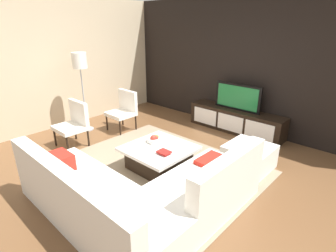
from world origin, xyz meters
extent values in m
plane|color=brown|center=(0.00, 0.00, 0.00)|extent=(14.00, 14.00, 0.00)
cube|color=black|center=(0.00, 2.70, 1.40)|extent=(6.40, 0.12, 2.80)
cube|color=beige|center=(-3.20, 0.20, 1.40)|extent=(0.12, 5.20, 2.80)
cube|color=gray|center=(-0.10, 0.00, 0.01)|extent=(3.15, 2.69, 0.01)
cube|color=black|center=(0.00, 2.40, 0.25)|extent=(2.13, 0.45, 0.50)
cube|color=white|center=(-0.65, 2.17, 0.25)|extent=(0.60, 0.01, 0.35)
cube|color=white|center=(0.00, 2.17, 0.25)|extent=(0.60, 0.01, 0.35)
cube|color=white|center=(0.65, 2.17, 0.25)|extent=(0.60, 0.01, 0.35)
cube|color=black|center=(0.00, 2.40, 0.78)|extent=(1.04, 0.05, 0.56)
cube|color=#1E7238|center=(0.00, 2.37, 0.78)|extent=(0.94, 0.01, 0.47)
cube|color=white|center=(0.20, -1.30, 0.21)|extent=(2.44, 0.85, 0.42)
cube|color=white|center=(0.20, -1.64, 0.63)|extent=(2.44, 0.18, 0.41)
cube|color=white|center=(1.00, -0.16, 0.21)|extent=(0.85, 1.43, 0.42)
cube|color=white|center=(1.33, -0.16, 0.63)|extent=(0.18, 1.43, 0.41)
cube|color=red|center=(-0.53, -1.30, 0.53)|extent=(0.36, 0.20, 0.22)
cube|color=red|center=(1.00, 0.20, 0.45)|extent=(0.60, 0.44, 0.06)
cube|color=black|center=(-0.10, 0.10, 0.17)|extent=(0.80, 0.80, 0.33)
cube|color=white|center=(-0.10, 0.10, 0.35)|extent=(1.01, 1.00, 0.05)
cylinder|color=black|center=(-2.19, -0.67, 0.19)|extent=(0.04, 0.04, 0.38)
cylinder|color=black|center=(-1.69, -0.67, 0.19)|extent=(0.04, 0.04, 0.38)
cylinder|color=black|center=(-2.19, -0.24, 0.19)|extent=(0.04, 0.04, 0.38)
cylinder|color=black|center=(-1.69, -0.24, 0.19)|extent=(0.04, 0.04, 0.38)
cube|color=white|center=(-1.94, -0.46, 0.38)|extent=(0.58, 0.51, 0.08)
cube|color=white|center=(-1.94, -0.24, 0.65)|extent=(0.58, 0.08, 0.45)
cylinder|color=#A5A5AA|center=(-2.49, 0.20, 0.01)|extent=(0.28, 0.28, 0.02)
cylinder|color=#A5A5AA|center=(-2.49, 0.20, 0.70)|extent=(0.03, 0.03, 1.35)
cylinder|color=white|center=(-2.49, 0.20, 1.54)|extent=(0.30, 0.30, 0.32)
cube|color=white|center=(0.98, 1.11, 0.20)|extent=(0.70, 0.70, 0.40)
cylinder|color=silver|center=(-0.28, 0.20, 0.42)|extent=(0.28, 0.28, 0.07)
sphere|color=#B23326|center=(-0.26, 0.20, 0.46)|extent=(0.07, 0.07, 0.07)
sphere|color=#4C8C33|center=(-0.28, 0.22, 0.47)|extent=(0.08, 0.08, 0.08)
sphere|color=#B23326|center=(-0.30, 0.20, 0.47)|extent=(0.08, 0.08, 0.08)
sphere|color=#B23326|center=(-0.29, 0.16, 0.47)|extent=(0.10, 0.10, 0.10)
cylinder|color=black|center=(-2.14, 0.51, 0.19)|extent=(0.04, 0.04, 0.38)
cylinder|color=black|center=(-1.67, 0.51, 0.19)|extent=(0.04, 0.04, 0.38)
cylinder|color=black|center=(-2.14, 0.95, 0.19)|extent=(0.04, 0.04, 0.38)
cylinder|color=black|center=(-1.67, 0.95, 0.19)|extent=(0.04, 0.04, 0.38)
cube|color=white|center=(-1.91, 0.73, 0.38)|extent=(0.56, 0.52, 0.08)
cube|color=white|center=(-1.91, 0.95, 0.65)|extent=(0.56, 0.08, 0.45)
cube|color=maroon|center=(0.13, -0.02, 0.39)|extent=(0.15, 0.11, 0.02)
cube|color=maroon|center=(0.13, -0.02, 0.42)|extent=(0.19, 0.16, 0.03)
camera|label=1|loc=(2.64, -2.64, 2.26)|focal=28.37mm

